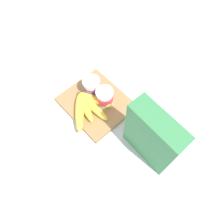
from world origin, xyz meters
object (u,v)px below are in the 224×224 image
(yogurt_cup_back, at_px, (105,97))
(banana_bunch, at_px, (87,106))
(cutting_board, at_px, (96,103))
(cereal_box, at_px, (152,137))
(spoon, at_px, (60,74))
(yogurt_cup_front, at_px, (92,86))

(yogurt_cup_back, height_order, banana_bunch, yogurt_cup_back)
(cutting_board, bearing_deg, yogurt_cup_back, 47.45)
(cutting_board, distance_m, cereal_box, 0.33)
(cereal_box, bearing_deg, spoon, -174.77)
(cereal_box, relative_size, yogurt_cup_back, 3.30)
(cutting_board, height_order, spoon, cutting_board)
(spoon, bearing_deg, yogurt_cup_front, 12.44)
(cereal_box, distance_m, banana_bunch, 0.32)
(yogurt_cup_back, bearing_deg, cutting_board, -132.55)
(yogurt_cup_front, bearing_deg, spoon, -167.56)
(spoon, bearing_deg, cutting_board, 3.84)
(yogurt_cup_back, distance_m, spoon, 0.29)
(cutting_board, relative_size, cereal_box, 1.06)
(cutting_board, bearing_deg, yogurt_cup_front, 153.93)
(cereal_box, bearing_deg, banana_bunch, -166.46)
(banana_bunch, height_order, spoon, banana_bunch)
(yogurt_cup_front, distance_m, yogurt_cup_back, 0.08)
(yogurt_cup_front, distance_m, spoon, 0.21)
(yogurt_cup_front, xyz_separation_m, banana_bunch, (0.06, -0.07, -0.02))
(yogurt_cup_back, relative_size, banana_bunch, 0.40)
(banana_bunch, bearing_deg, cutting_board, 91.18)
(yogurt_cup_back, height_order, spoon, yogurt_cup_back)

